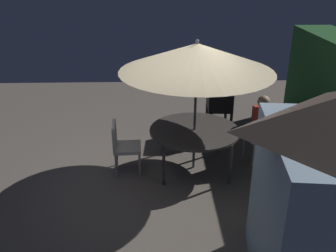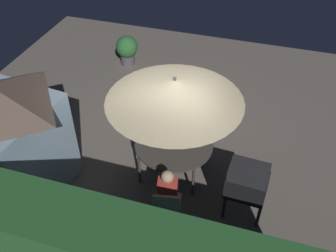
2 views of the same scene
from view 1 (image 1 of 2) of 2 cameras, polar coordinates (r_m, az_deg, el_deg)
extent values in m
plane|color=#6B6056|center=(6.41, -0.77, -7.90)|extent=(11.00, 11.00, 0.00)
cylinder|color=#47423D|center=(6.37, 4.10, -0.68)|extent=(1.55, 1.55, 0.04)
cylinder|color=#3C3834|center=(6.99, -0.85, -1.68)|extent=(0.05, 0.05, 0.71)
cylinder|color=#3C3834|center=(6.03, -0.65, -6.17)|extent=(0.05, 0.05, 0.71)
cylinder|color=#3C3834|center=(7.09, 7.95, -1.54)|extent=(0.05, 0.05, 0.71)
cylinder|color=#3C3834|center=(6.15, 9.56, -5.91)|extent=(0.05, 0.05, 0.71)
cylinder|color=#4C4C51|center=(6.22, 4.21, 2.51)|extent=(0.04, 0.04, 2.23)
cone|color=beige|center=(5.95, 4.47, 10.50)|extent=(2.51, 2.51, 0.45)
sphere|color=#4C4C51|center=(5.90, 4.55, 12.89)|extent=(0.06, 0.06, 0.06)
cube|color=black|center=(7.84, 7.97, 4.34)|extent=(0.73, 0.54, 0.45)
cube|color=#2B2B2E|center=(7.74, 8.10, 6.61)|extent=(0.69, 0.51, 0.20)
cylinder|color=#262628|center=(8.27, 5.99, 1.81)|extent=(0.06, 0.06, 0.55)
cylinder|color=#262628|center=(7.71, 6.58, 0.06)|extent=(0.06, 0.06, 0.55)
cylinder|color=#262628|center=(8.34, 8.86, 1.83)|extent=(0.06, 0.06, 0.55)
cylinder|color=#262628|center=(7.78, 9.65, 0.10)|extent=(0.06, 0.06, 0.55)
cube|color=silver|center=(6.94, 13.95, -1.77)|extent=(0.54, 0.54, 0.06)
cube|color=silver|center=(6.94, 15.68, 0.09)|extent=(0.46, 0.14, 0.45)
cylinder|color=#AFABA3|center=(6.97, 15.97, -3.95)|extent=(0.04, 0.04, 0.45)
cylinder|color=#AFABA3|center=(7.28, 14.49, -2.53)|extent=(0.04, 0.04, 0.45)
cylinder|color=#AFABA3|center=(6.80, 13.00, -4.37)|extent=(0.04, 0.04, 0.45)
cylinder|color=#AFABA3|center=(7.11, 11.63, -2.89)|extent=(0.04, 0.04, 0.45)
cube|color=silver|center=(6.43, -6.26, -3.31)|extent=(0.48, 0.48, 0.06)
cube|color=silver|center=(6.34, -8.25, -1.56)|extent=(0.46, 0.07, 0.45)
cylinder|color=#AFABA3|center=(6.72, -7.85, -4.28)|extent=(0.04, 0.04, 0.45)
cylinder|color=#AFABA3|center=(6.37, -8.01, -5.98)|extent=(0.04, 0.04, 0.45)
cylinder|color=#AFABA3|center=(6.71, -4.43, -4.17)|extent=(0.04, 0.04, 0.45)
cylinder|color=#AFABA3|center=(6.36, -4.40, -5.88)|extent=(0.04, 0.04, 0.45)
cube|color=#CC3D33|center=(6.82, 14.21, 0.54)|extent=(0.38, 0.30, 0.55)
sphere|color=tan|center=(6.67, 14.55, 3.65)|extent=(0.22, 0.22, 0.22)
cylinder|color=#383347|center=(7.03, 13.79, -3.31)|extent=(0.10, 0.10, 0.48)
camera|label=2|loc=(9.65, 44.21, 33.03)|focal=40.53mm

